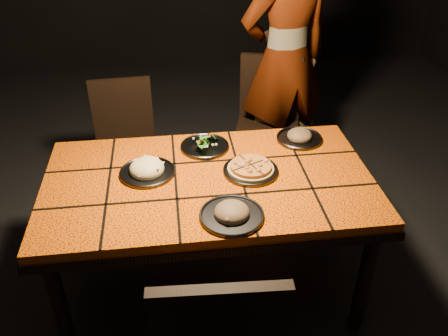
{
  "coord_description": "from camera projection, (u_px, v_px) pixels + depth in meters",
  "views": [
    {
      "loc": [
        -0.17,
        -1.9,
        2.06
      ],
      "look_at": [
        0.07,
        -0.03,
        0.82
      ],
      "focal_mm": 38.0,
      "sensor_mm": 36.0,
      "label": 1
    }
  ],
  "objects": [
    {
      "name": "room_shell",
      "position": [
        205.0,
        24.0,
        1.9
      ],
      "size": [
        6.04,
        7.04,
        3.08
      ],
      "color": "black",
      "rests_on": "ground"
    },
    {
      "name": "dining_table",
      "position": [
        209.0,
        191.0,
        2.35
      ],
      "size": [
        1.62,
        0.92,
        0.75
      ],
      "color": "#FC6207",
      "rests_on": "ground"
    },
    {
      "name": "chair_far_left",
      "position": [
        125.0,
        138.0,
        3.14
      ],
      "size": [
        0.42,
        0.42,
        0.88
      ],
      "rotation": [
        0.0,
        0.0,
        0.06
      ],
      "color": "black",
      "rests_on": "ground"
    },
    {
      "name": "chair_far_right",
      "position": [
        268.0,
        116.0,
        3.33
      ],
      "size": [
        0.53,
        0.53,
        0.95
      ],
      "rotation": [
        0.0,
        0.0,
        -0.29
      ],
      "color": "black",
      "rests_on": "ground"
    },
    {
      "name": "diner",
      "position": [
        285.0,
        59.0,
        3.23
      ],
      "size": [
        0.75,
        0.59,
        1.81
      ],
      "primitive_type": "imported",
      "rotation": [
        0.0,
        0.0,
        3.4
      ],
      "color": "brown",
      "rests_on": "ground"
    },
    {
      "name": "plate_pizza",
      "position": [
        251.0,
        169.0,
        2.35
      ],
      "size": [
        0.3,
        0.3,
        0.04
      ],
      "color": "#3D3D43",
      "rests_on": "dining_table"
    },
    {
      "name": "plate_pasta",
      "position": [
        147.0,
        170.0,
        2.33
      ],
      "size": [
        0.27,
        0.27,
        0.09
      ],
      "color": "#3D3D43",
      "rests_on": "dining_table"
    },
    {
      "name": "plate_salad",
      "position": [
        205.0,
        144.0,
        2.54
      ],
      "size": [
        0.26,
        0.26,
        0.07
      ],
      "color": "#3D3D43",
      "rests_on": "dining_table"
    },
    {
      "name": "plate_mushroom_a",
      "position": [
        232.0,
        213.0,
        2.05
      ],
      "size": [
        0.28,
        0.28,
        0.09
      ],
      "color": "#3D3D43",
      "rests_on": "dining_table"
    },
    {
      "name": "plate_mushroom_b",
      "position": [
        299.0,
        136.0,
        2.61
      ],
      "size": [
        0.25,
        0.25,
        0.08
      ],
      "color": "#3D3D43",
      "rests_on": "dining_table"
    }
  ]
}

